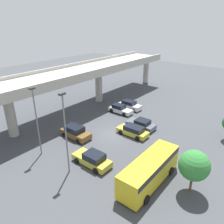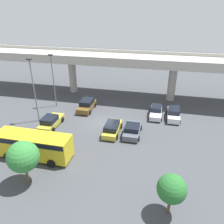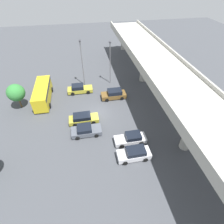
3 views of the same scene
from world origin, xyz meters
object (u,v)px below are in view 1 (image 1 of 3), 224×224
(parked_car_4, at_px, (120,109))
(parked_car_5, at_px, (130,105))
(parked_car_3, at_px, (141,124))
(shuttle_bus, at_px, (150,169))
(tree_front_left, at_px, (194,166))
(parked_car_1, at_px, (75,132))
(parked_car_0, at_px, (92,159))
(lamp_post_mid_lot, at_px, (65,129))
(parked_car_2, at_px, (133,131))
(lamp_post_near_aisle, at_px, (36,117))

(parked_car_4, bearing_deg, parked_car_5, 84.06)
(parked_car_3, bearing_deg, parked_car_4, -24.25)
(shuttle_bus, relative_size, tree_front_left, 1.86)
(tree_front_left, bearing_deg, shuttle_bus, 111.13)
(parked_car_1, xyz_separation_m, tree_front_left, (-0.25, -16.75, 2.25))
(parked_car_0, height_order, shuttle_bus, shuttle_bus)
(parked_car_3, height_order, lamp_post_mid_lot, lamp_post_mid_lot)
(parked_car_1, distance_m, tree_front_left, 16.90)
(parked_car_0, distance_m, parked_car_2, 8.76)
(lamp_post_near_aisle, height_order, tree_front_left, lamp_post_near_aisle)
(parked_car_4, bearing_deg, lamp_post_near_aisle, -89.86)
(parked_car_0, height_order, tree_front_left, tree_front_left)
(parked_car_4, xyz_separation_m, tree_front_left, (-11.31, -17.07, 2.35))
(parked_car_5, bearing_deg, tree_front_left, -39.65)
(parked_car_2, distance_m, parked_car_3, 2.68)
(lamp_post_mid_lot, bearing_deg, parked_car_1, 42.17)
(parked_car_4, bearing_deg, shuttle_bus, -43.90)
(parked_car_4, distance_m, tree_front_left, 20.62)
(parked_car_4, bearing_deg, parked_car_3, -24.25)
(shuttle_bus, xyz_separation_m, lamp_post_near_aisle, (-3.81, 13.24, 3.35))
(parked_car_1, xyz_separation_m, parked_car_5, (13.68, 0.05, -0.05))
(parked_car_3, relative_size, tree_front_left, 0.98)
(parked_car_4, xyz_separation_m, shuttle_bus, (-12.78, -13.28, 0.98))
(parked_car_1, distance_m, lamp_post_near_aisle, 6.96)
(lamp_post_mid_lot, distance_m, tree_front_left, 13.00)
(parked_car_3, bearing_deg, parked_car_2, 95.00)
(parked_car_2, relative_size, parked_car_5, 1.07)
(shuttle_bus, height_order, lamp_post_mid_lot, lamp_post_mid_lot)
(parked_car_4, distance_m, parked_car_5, 2.63)
(parked_car_0, xyz_separation_m, parked_car_2, (8.76, 0.23, -0.02))
(parked_car_3, bearing_deg, parked_car_1, 54.79)
(parked_car_4, bearing_deg, tree_front_left, -33.53)
(parked_car_2, xyz_separation_m, lamp_post_near_aisle, (-11.14, 6.37, 4.31))
(parked_car_3, relative_size, lamp_post_mid_lot, 0.48)
(parked_car_3, relative_size, parked_car_5, 1.02)
(parked_car_2, bearing_deg, lamp_post_near_aisle, 60.26)
(parked_car_1, relative_size, lamp_post_near_aisle, 0.53)
(lamp_post_near_aisle, bearing_deg, parked_car_4, 0.14)
(parked_car_2, xyz_separation_m, shuttle_bus, (-7.33, -6.87, 0.96))
(lamp_post_near_aisle, relative_size, tree_front_left, 1.91)
(parked_car_5, bearing_deg, lamp_post_near_aisle, -90.69)
(parked_car_1, relative_size, lamp_post_mid_lot, 0.50)
(parked_car_2, bearing_deg, parked_car_4, -40.38)
(parked_car_4, relative_size, parked_car_5, 1.04)
(parked_car_3, bearing_deg, parked_car_5, -42.43)
(parked_car_4, bearing_deg, parked_car_2, -40.38)
(tree_front_left, bearing_deg, lamp_post_near_aisle, 107.22)
(lamp_post_near_aisle, bearing_deg, parked_car_1, -2.96)
(parked_car_3, bearing_deg, shuttle_bus, 125.40)
(parked_car_3, xyz_separation_m, shuttle_bus, (-10.00, -7.11, 1.01))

